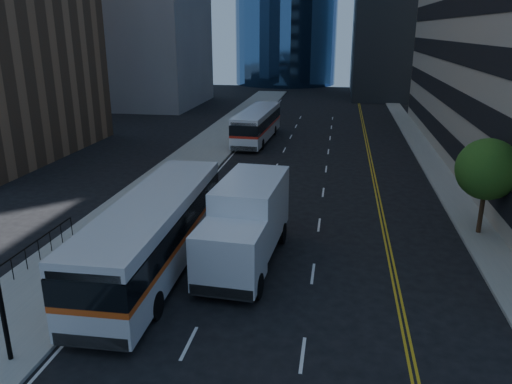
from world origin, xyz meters
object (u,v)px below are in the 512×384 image
Objects in this scene: street_tree at (487,169)px; pedestrian at (77,258)px; box_truck at (246,223)px; bus_rear at (257,124)px; bus_front at (155,231)px.

street_tree is 2.59× the size of pedestrian.
box_truck is at bearing -58.90° from pedestrian.
box_truck reaches higher than pedestrian.
street_tree is 20.52m from pedestrian.
pedestrian is at bearing -93.30° from bus_rear.
bus_front is 1.11× the size of bus_rear.
bus_rear is 1.48× the size of box_truck.
bus_front is 6.77× the size of pedestrian.
street_tree is at bearing 28.11° from box_truck.
street_tree is at bearing 22.20° from bus_front.
street_tree is 0.38× the size of bus_front.
bus_rear is 27.15m from box_truck.
bus_front is at bearing -157.60° from box_truck.
box_truck is (3.91, 1.34, 0.13)m from bus_front.
box_truck is 4.10× the size of pedestrian.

